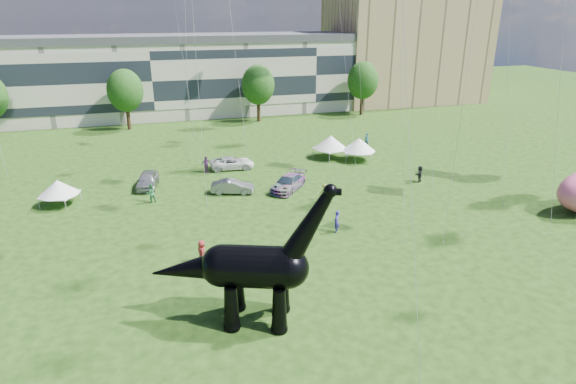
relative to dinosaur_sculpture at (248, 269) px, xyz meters
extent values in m
plane|color=#16330C|center=(4.64, -1.25, -3.33)|extent=(220.00, 220.00, 0.00)
cube|color=beige|center=(-3.36, 60.75, 2.67)|extent=(78.00, 11.00, 12.00)
cube|color=tan|center=(44.64, 63.75, 7.67)|extent=(28.00, 18.00, 22.00)
cylinder|color=#382314|center=(-7.36, 51.75, -1.73)|extent=(0.56, 0.56, 3.20)
ellipsoid|color=#14380F|center=(-7.36, 51.75, 2.99)|extent=(5.20, 5.20, 6.24)
cylinder|color=#382314|center=(12.64, 51.75, -1.73)|extent=(0.56, 0.56, 3.20)
ellipsoid|color=#14380F|center=(12.64, 51.75, 2.99)|extent=(5.20, 5.20, 6.24)
cylinder|color=#382314|center=(30.64, 51.75, -1.73)|extent=(0.56, 0.56, 3.20)
ellipsoid|color=#14380F|center=(30.64, 51.75, 2.99)|extent=(5.20, 5.20, 6.24)
cone|color=black|center=(-1.15, -0.62, -1.99)|extent=(1.19, 1.19, 2.67)
sphere|color=black|center=(-1.15, -0.62, -3.17)|extent=(0.98, 0.98, 0.98)
cone|color=black|center=(-0.46, 1.22, -1.99)|extent=(1.19, 1.19, 2.67)
sphere|color=black|center=(-0.46, 1.22, -3.17)|extent=(0.98, 0.98, 0.98)
cone|color=black|center=(1.35, -1.55, -1.99)|extent=(1.19, 1.19, 2.67)
sphere|color=black|center=(1.35, -1.55, -3.17)|extent=(0.98, 0.98, 0.98)
cone|color=black|center=(2.04, 0.28, -1.99)|extent=(1.19, 1.19, 2.67)
sphere|color=black|center=(2.04, 0.28, -3.17)|extent=(0.98, 0.98, 0.98)
cylinder|color=black|center=(0.36, -0.14, 0.15)|extent=(4.35, 3.57, 2.41)
sphere|color=black|center=(-1.39, 0.52, 0.15)|extent=(2.41, 2.41, 2.41)
sphere|color=black|center=(2.11, -0.79, 0.15)|extent=(2.32, 2.32, 2.32)
cone|color=black|center=(3.13, -1.17, 2.73)|extent=(3.61, 2.43, 4.72)
sphere|color=black|center=(4.15, -1.55, 4.78)|extent=(0.75, 0.75, 0.75)
cylinder|color=black|center=(4.40, -1.65, 4.73)|extent=(0.72, 0.59, 0.39)
cone|color=black|center=(-3.11, 1.17, -0.15)|extent=(5.07, 3.41, 2.62)
imported|color=#A7A6AB|center=(-5.22, 24.76, -2.54)|extent=(2.65, 4.86, 1.57)
imported|color=slate|center=(2.71, 20.62, -2.65)|extent=(4.35, 2.59, 1.35)
imported|color=white|center=(4.08, 28.30, -2.64)|extent=(5.08, 2.61, 1.37)
imported|color=#595960|center=(8.23, 19.97, -2.57)|extent=(5.00, 5.29, 1.50)
cube|color=white|center=(16.28, 29.27, -2.18)|extent=(4.06, 4.06, 0.13)
cone|color=white|center=(16.28, 29.27, -1.34)|extent=(5.14, 5.14, 1.57)
cylinder|color=#999999|center=(15.44, 27.37, -2.75)|extent=(0.06, 0.06, 1.15)
cylinder|color=#999999|center=(18.17, 28.43, -2.75)|extent=(0.06, 0.06, 1.15)
cylinder|color=#999999|center=(14.38, 30.10, -2.75)|extent=(0.06, 0.06, 1.15)
cylinder|color=#999999|center=(17.11, 31.16, -2.75)|extent=(0.06, 0.06, 1.15)
cube|color=white|center=(19.13, 27.35, -2.20)|extent=(4.05, 4.05, 0.12)
cone|color=white|center=(19.13, 27.35, -1.38)|extent=(5.13, 5.13, 1.53)
cylinder|color=#999999|center=(17.24, 26.62, -2.76)|extent=(0.06, 0.06, 1.13)
cylinder|color=#999999|center=(19.86, 25.45, -2.76)|extent=(0.06, 0.06, 1.13)
cylinder|color=#999999|center=(18.41, 29.24, -2.76)|extent=(0.06, 0.06, 1.13)
cylinder|color=#999999|center=(21.03, 28.07, -2.76)|extent=(0.06, 0.06, 1.13)
cube|color=white|center=(-13.04, 22.09, -2.32)|extent=(3.61, 3.61, 0.11)
cone|color=white|center=(-13.04, 22.09, -1.59)|extent=(4.57, 4.57, 1.37)
cylinder|color=#999999|center=(-14.72, 21.44, -2.82)|extent=(0.05, 0.05, 1.00)
cylinder|color=#999999|center=(-12.38, 20.41, -2.82)|extent=(0.05, 0.05, 1.00)
cylinder|color=#999999|center=(-13.70, 23.78, -2.82)|extent=(0.05, 0.05, 1.00)
cylinder|color=#999999|center=(-11.36, 22.75, -2.82)|extent=(0.05, 0.05, 1.00)
imported|color=#312893|center=(9.20, 9.51, -2.40)|extent=(0.74, 0.81, 1.86)
imported|color=#337F48|center=(-4.99, 20.39, -2.40)|extent=(1.09, 0.98, 1.85)
imported|color=#5D2C64|center=(1.08, 27.73, -2.38)|extent=(1.20, 0.79, 1.89)
imported|color=#2E5A74|center=(22.82, 32.92, -2.45)|extent=(0.69, 0.50, 1.75)
imported|color=olive|center=(10.66, 16.08, -2.48)|extent=(1.25, 1.03, 1.69)
imported|color=maroon|center=(-1.84, 7.34, -2.42)|extent=(0.58, 0.89, 1.81)
imported|color=black|center=(22.05, 18.39, -2.45)|extent=(1.60, 1.42, 1.76)
camera|label=1|loc=(-4.53, -23.25, 13.55)|focal=30.00mm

